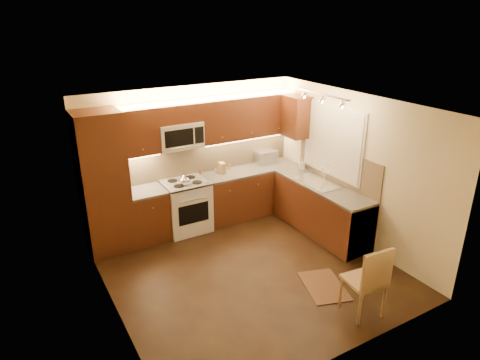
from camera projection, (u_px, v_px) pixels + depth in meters
floor at (250, 270)px, 6.49m from camera, size 4.00×4.00×0.01m
ceiling at (251, 107)px, 5.57m from camera, size 4.00×4.00×0.01m
wall_back at (192, 156)px, 7.64m from camera, size 4.00×0.01×2.50m
wall_front at (351, 261)px, 4.42m from camera, size 4.00×0.01×2.50m
wall_left at (108, 228)px, 5.10m from camera, size 0.01×4.00×2.50m
wall_right at (355, 170)px, 6.97m from camera, size 0.01×4.00×2.50m
pantry at (104, 184)px, 6.67m from camera, size 0.70×0.60×2.30m
base_cab_back_left at (148, 216)px, 7.24m from camera, size 0.62×0.60×0.86m
counter_back_left at (146, 191)px, 7.07m from camera, size 0.62×0.60×0.04m
base_cab_back_right at (250, 192)px, 8.19m from camera, size 1.92×0.60×0.86m
counter_back_right at (250, 170)px, 8.02m from camera, size 1.92×0.60×0.04m
base_cab_right at (321, 210)px, 7.45m from camera, size 0.60×2.00×0.86m
counter_right at (323, 186)px, 7.28m from camera, size 0.60×2.00×0.04m
dishwasher at (349, 226)px, 6.89m from camera, size 0.58×0.60×0.84m
backsplash_back at (210, 155)px, 7.81m from camera, size 3.30×0.02×0.60m
backsplash_right at (337, 166)px, 7.30m from camera, size 0.02×2.00×0.60m
upper_cab_back_left at (138, 131)px, 6.81m from camera, size 0.62×0.35×0.75m
upper_cab_back_right at (247, 117)px, 7.75m from camera, size 1.92×0.35×0.75m
upper_cab_bridge at (178, 113)px, 7.05m from camera, size 0.76×0.35×0.31m
upper_cab_right_corner at (296, 116)px, 7.78m from camera, size 0.35×0.50×0.75m
stove at (186, 206)px, 7.53m from camera, size 0.76×0.65×0.92m
microwave at (179, 135)px, 7.17m from camera, size 0.76×0.38×0.44m
window_frame at (333, 141)px, 7.27m from camera, size 0.03×1.44×1.24m
window_blinds at (332, 141)px, 7.26m from camera, size 0.02×1.36×1.16m
sink at (318, 178)px, 7.37m from camera, size 0.52×0.86×0.15m
faucet at (326, 172)px, 7.43m from camera, size 0.20×0.04×0.30m
track_light_bar at (323, 94)px, 6.63m from camera, size 0.04×1.20×0.03m
kettle at (184, 179)px, 7.18m from camera, size 0.22×0.22×0.21m
toaster_oven at (265, 156)px, 8.31m from camera, size 0.42×0.32×0.25m
knife_block at (222, 168)px, 7.77m from camera, size 0.10×0.15×0.20m
spice_jar_a at (215, 171)px, 7.77m from camera, size 0.05×0.05×0.10m
spice_jar_b at (201, 171)px, 7.77m from camera, size 0.05×0.05×0.10m
spice_jar_c at (227, 169)px, 7.91m from camera, size 0.05×0.05×0.09m
spice_jar_d at (230, 167)px, 7.98m from camera, size 0.05×0.05×0.10m
soap_bottle at (302, 164)px, 7.99m from camera, size 0.11×0.12×0.19m
rug at (324, 286)px, 6.09m from camera, size 0.74×0.91×0.01m
dining_chair at (364, 279)px, 5.40m from camera, size 0.49×0.49×1.01m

